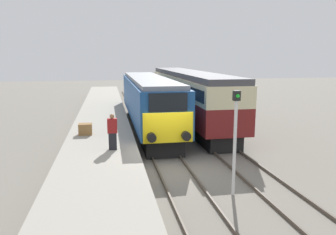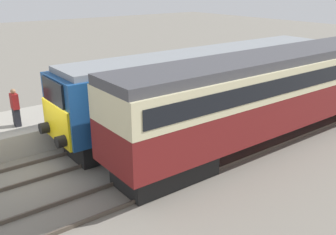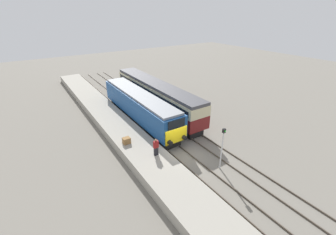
{
  "view_description": "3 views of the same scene",
  "coord_description": "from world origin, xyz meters",
  "px_view_note": "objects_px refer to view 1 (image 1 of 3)",
  "views": [
    {
      "loc": [
        -2.84,
        -14.09,
        5.15
      ],
      "look_at": [
        0.0,
        1.26,
        2.25
      ],
      "focal_mm": 35.0,
      "sensor_mm": 36.0,
      "label": 1
    },
    {
      "loc": [
        13.16,
        -3.43,
        6.79
      ],
      "look_at": [
        1.7,
        5.26,
        1.6
      ],
      "focal_mm": 40.0,
      "sensor_mm": 36.0,
      "label": 2
    },
    {
      "loc": [
        -10.88,
        -13.93,
        12.7
      ],
      "look_at": [
        1.7,
        5.26,
        1.6
      ],
      "focal_mm": 24.0,
      "sensor_mm": 36.0,
      "label": 3
    }
  ],
  "objects_px": {
    "person_on_platform": "(112,132)",
    "luggage_crate": "(85,129)",
    "passenger_carriage": "(188,92)",
    "locomotive": "(148,100)",
    "signal_post": "(235,134)"
  },
  "relations": [
    {
      "from": "passenger_carriage",
      "to": "signal_post",
      "type": "relative_size",
      "value": 4.65
    },
    {
      "from": "signal_post",
      "to": "luggage_crate",
      "type": "distance_m",
      "value": 8.99
    },
    {
      "from": "person_on_platform",
      "to": "luggage_crate",
      "type": "xyz_separation_m",
      "value": [
        -1.41,
        3.22,
        -0.51
      ]
    },
    {
      "from": "locomotive",
      "to": "passenger_carriage",
      "type": "height_order",
      "value": "passenger_carriage"
    },
    {
      "from": "signal_post",
      "to": "luggage_crate",
      "type": "xyz_separation_m",
      "value": [
        -5.8,
        6.79,
        -1.05
      ]
    },
    {
      "from": "locomotive",
      "to": "luggage_crate",
      "type": "distance_m",
      "value": 6.73
    },
    {
      "from": "locomotive",
      "to": "passenger_carriage",
      "type": "bearing_deg",
      "value": 29.0
    },
    {
      "from": "locomotive",
      "to": "luggage_crate",
      "type": "relative_size",
      "value": 22.79
    },
    {
      "from": "passenger_carriage",
      "to": "signal_post",
      "type": "xyz_separation_m",
      "value": [
        -1.7,
        -13.95,
        -0.09
      ]
    },
    {
      "from": "locomotive",
      "to": "person_on_platform",
      "type": "distance_m",
      "value": 8.92
    },
    {
      "from": "locomotive",
      "to": "signal_post",
      "type": "relative_size",
      "value": 4.03
    },
    {
      "from": "signal_post",
      "to": "luggage_crate",
      "type": "height_order",
      "value": "signal_post"
    },
    {
      "from": "locomotive",
      "to": "person_on_platform",
      "type": "bearing_deg",
      "value": -107.58
    },
    {
      "from": "person_on_platform",
      "to": "passenger_carriage",
      "type": "bearing_deg",
      "value": 59.6
    },
    {
      "from": "passenger_carriage",
      "to": "signal_post",
      "type": "bearing_deg",
      "value": -96.95
    }
  ]
}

